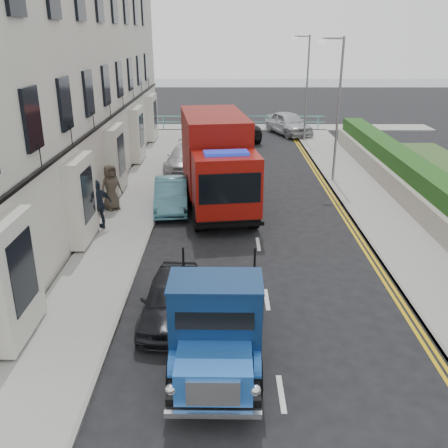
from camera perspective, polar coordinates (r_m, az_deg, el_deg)
ground at (r=12.88m, az=5.61°, el=-13.02°), size 120.00×120.00×0.00m
pavement_west at (r=21.25m, az=-10.72°, el=1.12°), size 2.40×38.00×0.12m
pavement_east at (r=21.86m, az=17.43°, el=1.06°), size 2.60×38.00×0.12m
promenade at (r=40.26m, az=1.88°, el=10.94°), size 30.00×2.50×0.12m
sea_plane at (r=70.98m, az=1.15°, el=15.36°), size 120.00×120.00×0.00m
terrace_west at (r=25.01m, az=-20.43°, el=19.84°), size 6.31×30.20×14.25m
garden_east at (r=22.25m, az=22.38°, el=3.05°), size 1.45×28.00×1.75m
seafront_railing at (r=39.38m, az=1.92°, el=11.48°), size 13.00×0.08×1.11m
lamp_mid at (r=25.39m, az=12.72°, el=13.40°), size 1.23×0.18×7.00m
lamp_far at (r=35.16m, az=9.28°, el=15.68°), size 1.23×0.18×7.00m
bedford_lorry at (r=11.23m, az=-0.92°, el=-11.97°), size 2.06×5.01×2.35m
red_lorry at (r=21.63m, az=-0.88°, el=7.43°), size 3.53×7.71×3.89m
parked_car_front at (r=13.43m, az=-6.09°, el=-8.44°), size 1.62×3.64×1.22m
parked_car_mid at (r=21.61m, az=-6.06°, el=3.36°), size 1.70×4.03×1.30m
parked_car_rear at (r=28.09m, az=-4.49°, el=7.59°), size 2.25×4.58×1.28m
seafront_car_left at (r=36.19m, az=1.05°, el=11.00°), size 4.09×6.35×1.63m
seafront_car_right at (r=38.02m, az=7.38°, el=11.35°), size 3.56×5.22×1.65m
pedestrian_west_near at (r=19.44m, az=-14.17°, el=2.14°), size 1.15×1.13×1.94m
pedestrian_west_far at (r=21.53m, az=-12.78°, el=4.13°), size 1.12×1.10×1.95m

